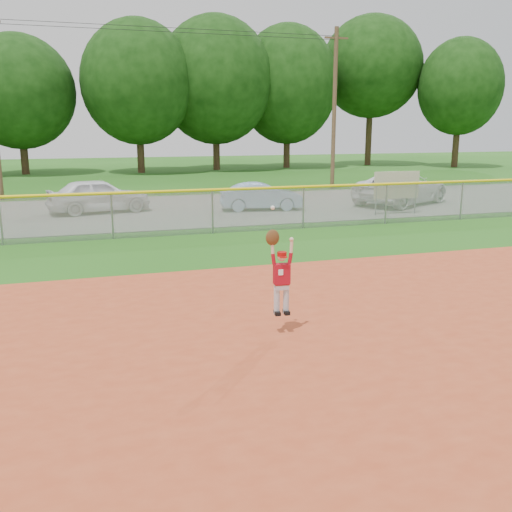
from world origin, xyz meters
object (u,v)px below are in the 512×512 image
Objects in this scene: car_white_a at (99,195)px; sponsor_sign at (397,186)px; car_white_b at (402,188)px; car_blue at (261,196)px; ballplayer at (280,273)px.

sponsor_sign is at bearing -120.05° from car_white_a.
sponsor_sign is (11.73, -4.15, 0.44)m from car_white_a.
car_white_a is 0.79× the size of car_white_b.
car_blue is at bearing -111.74° from car_white_a.
car_white_a is at bearing 55.39° from car_white_b.
car_white_b is 2.77× the size of ballplayer.
car_blue is at bearing 150.41° from sponsor_sign.
car_white_b is 18.28m from ballplayer.
sponsor_sign is at bearing 51.62° from ballplayer.
car_blue is 1.85× the size of ballplayer.
sponsor_sign reaches higher than car_white_a.
car_white_b is (13.67, -1.43, 0.02)m from car_white_a.
car_white_b is at bearing 54.53° from sponsor_sign.
car_blue is at bearing 60.59° from car_white_b.
car_white_b is at bearing -106.56° from car_white_a.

